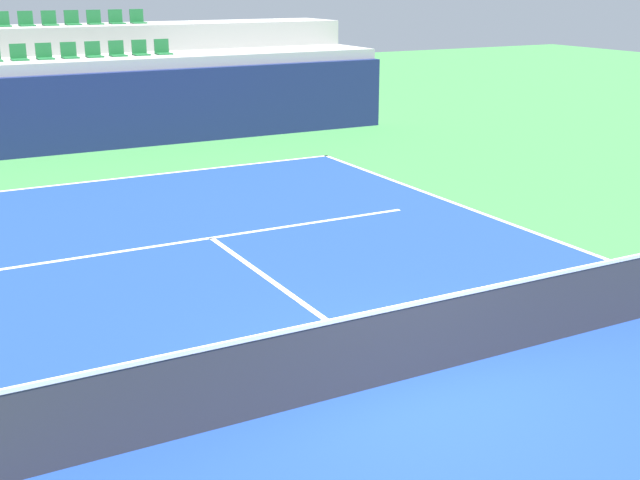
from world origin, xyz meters
TOP-DOWN VIEW (x-y plane):
  - ground_plane at (0.00, 0.00)m, footprint 80.00×80.00m
  - court_surface at (0.00, 0.00)m, footprint 11.00×24.00m
  - baseline_far at (0.00, 11.95)m, footprint 11.00×0.10m
  - service_line_far at (0.00, 6.40)m, footprint 8.26×0.10m
  - centre_service_line at (0.00, 3.20)m, footprint 0.10×6.40m
  - back_wall at (0.00, 15.69)m, footprint 18.74×0.30m
  - stands_tier_lower at (0.00, 17.04)m, footprint 18.74×2.40m
  - stands_tier_upper at (0.00, 19.44)m, footprint 18.74×2.40m
  - seating_row_lower at (-0.00, 17.13)m, footprint 5.91×0.44m
  - seating_row_upper at (-0.00, 19.53)m, footprint 5.91×0.44m
  - tennis_net at (0.00, 0.00)m, footprint 11.08×0.08m

SIDE VIEW (x-z plane):
  - ground_plane at x=0.00m, z-range 0.00..0.00m
  - court_surface at x=0.00m, z-range 0.00..0.01m
  - baseline_far at x=0.00m, z-range 0.01..0.01m
  - service_line_far at x=0.00m, z-range 0.01..0.01m
  - centre_service_line at x=0.00m, z-range 0.01..0.01m
  - tennis_net at x=0.00m, z-range -0.03..1.04m
  - back_wall at x=0.00m, z-range 0.00..2.12m
  - stands_tier_lower at x=0.00m, z-range 0.00..2.42m
  - stands_tier_upper at x=0.00m, z-range 0.00..3.21m
  - seating_row_lower at x=0.00m, z-range 2.33..2.77m
  - seating_row_upper at x=0.00m, z-range 3.12..3.56m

